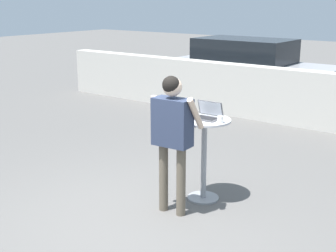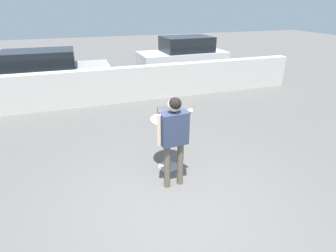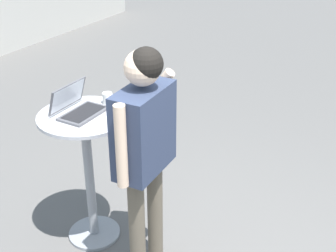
{
  "view_description": "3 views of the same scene",
  "coord_description": "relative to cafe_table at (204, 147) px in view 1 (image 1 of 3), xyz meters",
  "views": [
    {
      "loc": [
        3.25,
        -3.69,
        2.51
      ],
      "look_at": [
        0.07,
        0.55,
        1.06
      ],
      "focal_mm": 50.0,
      "sensor_mm": 36.0,
      "label": 1
    },
    {
      "loc": [
        -1.17,
        -3.13,
        2.98
      ],
      "look_at": [
        0.08,
        0.54,
        1.17
      ],
      "focal_mm": 28.0,
      "sensor_mm": 36.0,
      "label": 2
    },
    {
      "loc": [
        -1.98,
        -0.93,
        2.49
      ],
      "look_at": [
        0.5,
        0.52,
        1.01
      ],
      "focal_mm": 50.0,
      "sensor_mm": 36.0,
      "label": 3
    }
  ],
  "objects": [
    {
      "name": "pavement_kerb",
      "position": [
        -0.26,
        4.22,
        -0.14
      ],
      "size": [
        12.97,
        0.35,
        1.13
      ],
      "color": "beige",
      "rests_on": "ground_plane"
    },
    {
      "name": "standing_person",
      "position": [
        -0.09,
        -0.56,
        0.37
      ],
      "size": [
        0.6,
        0.38,
        1.67
      ],
      "color": "brown",
      "rests_on": "ground_plane"
    },
    {
      "name": "laptop",
      "position": [
        -0.0,
        0.05,
        0.41
      ],
      "size": [
        0.35,
        0.28,
        0.21
      ],
      "color": "#515156",
      "rests_on": "cafe_table"
    },
    {
      "name": "coffee_mug",
      "position": [
        0.24,
        -0.03,
        0.4
      ],
      "size": [
        0.1,
        0.07,
        0.08
      ],
      "color": "white",
      "rests_on": "cafe_table"
    },
    {
      "name": "ground_plane",
      "position": [
        -0.26,
        -1.06,
        -0.71
      ],
      "size": [
        50.0,
        50.0,
        0.0
      ],
      "primitive_type": "plane",
      "color": "#5B5956"
    },
    {
      "name": "parked_car_further_down",
      "position": [
        -2.59,
        6.22,
        0.06
      ],
      "size": [
        4.45,
        1.85,
        1.51
      ],
      "color": "#9E9EA3",
      "rests_on": "ground_plane"
    },
    {
      "name": "cafe_table",
      "position": [
        0.0,
        0.0,
        0.0
      ],
      "size": [
        0.65,
        0.65,
        1.07
      ],
      "color": "gray",
      "rests_on": "ground_plane"
    }
  ]
}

